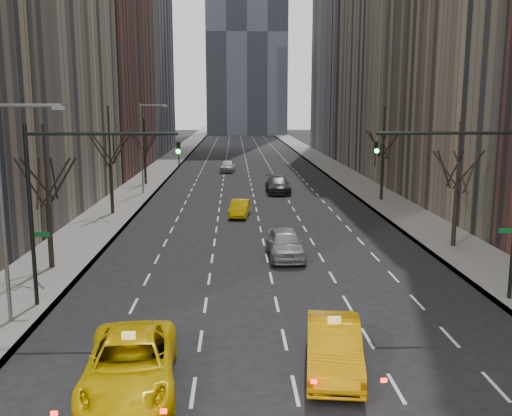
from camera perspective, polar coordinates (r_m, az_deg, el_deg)
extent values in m
cube|color=slate|center=(83.89, -9.29, 4.03)|extent=(4.50, 320.00, 0.15)
cube|color=slate|center=(84.44, 7.49, 4.12)|extent=(4.50, 320.00, 0.15)
cube|color=brown|center=(82.22, -16.89, 18.95)|extent=(14.00, 28.00, 44.00)
cylinder|color=black|center=(33.14, -19.90, -2.61)|extent=(0.28, 0.28, 3.57)
cylinder|color=black|center=(32.54, -20.32, 4.12)|extent=(0.16, 0.16, 4.25)
cylinder|color=black|center=(33.39, -19.54, 2.76)|extent=(0.42, 1.80, 2.52)
cylinder|color=black|center=(32.67, -18.72, 2.66)|extent=(1.74, 0.72, 2.52)
cylinder|color=black|center=(31.91, -19.40, 2.45)|extent=(1.46, 1.25, 2.52)
cylinder|color=black|center=(31.88, -20.94, 2.35)|extent=(0.42, 1.80, 2.52)
cylinder|color=black|center=(32.62, -21.73, 2.46)|extent=(1.74, 0.72, 2.52)
cylinder|color=black|center=(33.36, -21.01, 2.66)|extent=(1.46, 1.25, 2.52)
cylinder|color=black|center=(48.33, -14.24, 1.83)|extent=(0.28, 0.28, 3.99)
cylinder|color=black|center=(47.91, -14.47, 7.00)|extent=(0.16, 0.16, 4.75)
cylinder|color=black|center=(48.78, -14.03, 5.72)|extent=(0.42, 1.80, 2.52)
cylinder|color=black|center=(48.11, -13.39, 5.69)|extent=(1.74, 0.72, 2.52)
cylinder|color=black|center=(47.31, -13.76, 5.60)|extent=(1.46, 1.25, 2.52)
cylinder|color=black|center=(47.19, -14.80, 5.55)|extent=(0.42, 1.80, 2.52)
cylinder|color=black|center=(47.88, -15.43, 5.58)|extent=(1.74, 0.72, 2.52)
cylinder|color=black|center=(48.66, -15.03, 5.67)|extent=(1.46, 1.25, 2.52)
cylinder|color=black|center=(65.94, -11.01, 3.85)|extent=(0.28, 0.28, 3.36)
cylinder|color=black|center=(65.64, -11.12, 7.04)|extent=(0.16, 0.16, 4.00)
cylinder|color=black|center=(66.50, -10.86, 6.43)|extent=(0.42, 1.80, 2.52)
cylinder|color=black|center=(65.86, -10.36, 6.41)|extent=(1.74, 0.72, 2.52)
cylinder|color=black|center=(65.05, -10.60, 6.35)|extent=(1.46, 1.25, 2.52)
cylinder|color=black|center=(64.88, -11.34, 6.32)|extent=(0.42, 1.80, 2.52)
cylinder|color=black|center=(65.53, -11.84, 6.34)|extent=(1.74, 0.72, 2.52)
cylinder|color=black|center=(66.34, -11.59, 6.39)|extent=(1.46, 1.25, 2.52)
cylinder|color=black|center=(38.10, 19.25, -0.96)|extent=(0.28, 0.28, 3.57)
cylinder|color=black|center=(37.57, 19.60, 4.90)|extent=(0.16, 0.16, 4.25)
cylinder|color=black|center=(38.50, 19.27, 3.70)|extent=(0.42, 1.80, 2.52)
cylinder|color=black|center=(38.23, 20.49, 3.58)|extent=(1.74, 0.72, 2.52)
cylinder|color=black|center=(37.40, 20.77, 3.43)|extent=(1.46, 1.25, 2.52)
cylinder|color=black|center=(36.82, 19.79, 3.39)|extent=(0.42, 1.80, 2.52)
cylinder|color=black|center=(37.09, 18.52, 3.51)|extent=(1.74, 0.72, 2.52)
cylinder|color=black|center=(37.93, 18.29, 3.66)|extent=(1.46, 1.25, 2.52)
cylinder|color=black|center=(54.99, 12.48, 2.89)|extent=(0.28, 0.28, 3.99)
cylinder|color=black|center=(54.62, 12.66, 7.44)|extent=(0.16, 0.16, 4.75)
cylinder|color=black|center=(55.54, 12.54, 6.30)|extent=(0.42, 1.80, 2.52)
cylinder|color=black|center=(55.18, 13.35, 6.24)|extent=(1.74, 0.72, 2.52)
cylinder|color=black|center=(54.33, 13.44, 6.18)|extent=(1.46, 1.25, 2.52)
cylinder|color=black|center=(53.83, 12.69, 6.17)|extent=(0.42, 1.80, 2.52)
cylinder|color=black|center=(54.20, 11.86, 6.23)|extent=(1.74, 0.72, 2.52)
cylinder|color=black|center=(55.06, 11.80, 6.29)|extent=(1.46, 1.25, 2.52)
cylinder|color=black|center=(26.76, -21.59, -0.83)|extent=(0.18, 0.18, 8.00)
cylinder|color=black|center=(25.44, -15.15, 7.18)|extent=(6.50, 0.14, 0.14)
imported|color=black|center=(24.98, -7.74, 5.32)|extent=(0.18, 0.22, 1.10)
sphere|color=#0CFF33|center=(24.79, -7.78, 5.63)|extent=(0.20, 0.20, 0.20)
cube|color=#0C5926|center=(26.78, -20.67, -2.51)|extent=(0.70, 0.04, 0.22)
cylinder|color=black|center=(26.54, 18.82, 7.10)|extent=(6.50, 0.14, 0.14)
imported|color=black|center=(25.62, 11.87, 5.31)|extent=(0.18, 0.22, 1.10)
sphere|color=#0CFF33|center=(25.43, 11.98, 5.61)|extent=(0.20, 0.20, 0.20)
cube|color=#0C5926|center=(28.22, 23.72, -2.09)|extent=(0.70, 0.04, 0.22)
cylinder|color=slate|center=(24.97, -24.02, -0.58)|extent=(0.16, 0.16, 9.00)
cylinder|color=slate|center=(24.14, -21.87, 9.51)|extent=(2.60, 0.14, 0.14)
cube|color=slate|center=(23.77, -19.09, 9.44)|extent=(0.50, 0.22, 0.15)
cylinder|color=slate|center=(58.67, -11.36, 5.84)|extent=(0.16, 0.16, 9.00)
cylinder|color=slate|center=(58.32, -10.23, 10.08)|extent=(2.60, 0.14, 0.14)
cube|color=slate|center=(58.17, -9.04, 10.01)|extent=(0.50, 0.22, 0.15)
imported|color=yellow|center=(19.16, -12.47, -15.02)|extent=(3.37, 6.39, 1.71)
imported|color=#F39E05|center=(20.14, 7.77, -13.59)|extent=(2.45, 5.35, 1.70)
imported|color=#94959B|center=(33.99, 2.93, -3.55)|extent=(2.17, 5.11, 1.72)
imported|color=yellow|center=(46.51, -1.61, -0.02)|extent=(1.94, 4.24, 1.35)
imported|color=#2A2A2F|center=(59.03, 2.20, 2.33)|extent=(2.46, 5.83, 1.68)
imported|color=silver|center=(77.87, -2.86, 4.22)|extent=(2.28, 4.84, 1.60)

